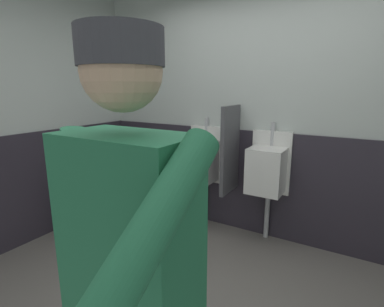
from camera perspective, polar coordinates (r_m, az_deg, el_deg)
wall_back at (r=3.12m, az=15.00°, el=8.69°), size 4.69×0.12×2.74m
wainscot_band_back at (r=3.20m, az=13.79°, el=-5.91°), size 4.09×0.03×1.13m
wainscot_band_left at (r=3.37m, az=-31.57°, el=-6.55°), size 0.03×3.03×1.13m
urinal_left at (r=3.26m, az=1.86°, el=-1.31°), size 0.40×0.34×1.24m
urinal_middle at (r=2.99m, az=14.56°, el=-3.07°), size 0.40×0.34×1.24m
privacy_divider_panel at (r=3.00m, az=7.50°, el=0.73°), size 0.04×0.40×0.90m
person at (r=1.01m, az=-12.13°, el=-20.27°), size 0.64×0.60×1.73m
trash_bin at (r=3.49m, az=-19.91°, el=-8.17°), size 0.34×0.34×0.74m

